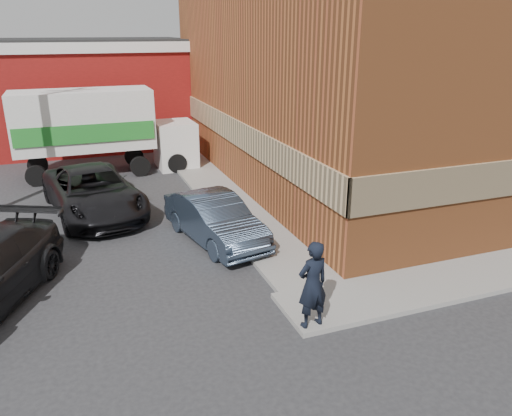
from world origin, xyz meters
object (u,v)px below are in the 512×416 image
object	(u,v)px
man	(313,285)
box_truck	(102,126)
brick_building	(388,64)
suv_a	(93,192)
warehouse	(38,93)
sedan	(215,219)

from	to	relation	value
man	box_truck	size ratio (longest dim) A/B	0.26
brick_building	box_truck	distance (m)	12.62
brick_building	suv_a	distance (m)	13.23
man	warehouse	bearing A→B (deg)	-83.12
box_truck	brick_building	bearing A→B (deg)	-18.13
suv_a	box_truck	distance (m)	5.41
warehouse	sedan	size ratio (longest dim) A/B	3.76
man	box_truck	world-z (taller)	box_truck
brick_building	box_truck	world-z (taller)	brick_building
sedan	suv_a	distance (m)	5.00
warehouse	man	distance (m)	22.38
man	suv_a	distance (m)	9.88
man	sedan	size ratio (longest dim) A/B	0.45
man	brick_building	bearing A→B (deg)	-137.69
man	box_truck	distance (m)	14.64
brick_building	box_truck	size ratio (longest dim) A/B	2.44
suv_a	brick_building	bearing A→B (deg)	-3.00
brick_building	warehouse	distance (m)	18.30
brick_building	man	size ratio (longest dim) A/B	9.41
brick_building	suv_a	world-z (taller)	brick_building
warehouse	box_truck	bearing A→B (deg)	-69.51
warehouse	suv_a	size ratio (longest dim) A/B	2.83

